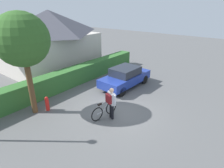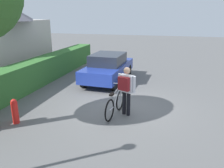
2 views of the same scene
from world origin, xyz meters
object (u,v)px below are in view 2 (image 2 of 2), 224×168
at_px(bicycle, 115,104).
at_px(person_rider, 126,87).
at_px(fire_hydrant, 15,111).
at_px(parked_car_near, 108,67).

xyz_separation_m(bicycle, person_rider, (0.11, -0.34, 0.61)).
bearing_deg(bicycle, person_rider, -72.25).
distance_m(bicycle, person_rider, 0.71).
xyz_separation_m(person_rider, fire_hydrant, (-1.51, 3.21, -0.59)).
bearing_deg(parked_car_near, fire_hydrant, 164.10).
distance_m(person_rider, fire_hydrant, 3.59).
relative_size(person_rider, fire_hydrant, 2.05).
bearing_deg(bicycle, parked_car_near, 19.56).
distance_m(bicycle, fire_hydrant, 3.19).
height_order(person_rider, fire_hydrant, person_rider).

